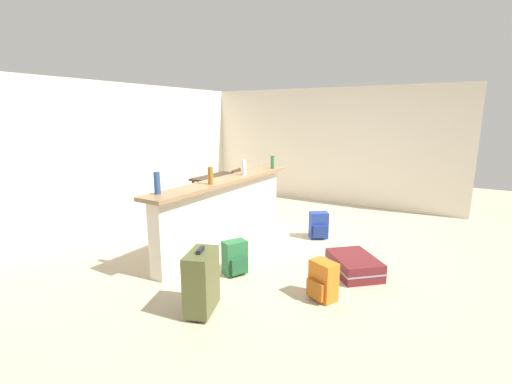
{
  "coord_description": "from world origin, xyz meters",
  "views": [
    {
      "loc": [
        -4.57,
        -2.61,
        1.92
      ],
      "look_at": [
        0.17,
        0.26,
        0.72
      ],
      "focal_mm": 25.04,
      "sensor_mm": 36.0,
      "label": 1
    }
  ],
  "objects": [
    {
      "name": "suitcase_flat_maroon",
      "position": [
        -0.42,
        -1.51,
        0.11
      ],
      "size": [
        0.84,
        0.83,
        0.22
      ],
      "color": "maroon",
      "rests_on": "ground_plane"
    },
    {
      "name": "dining_chair_near_partition",
      "position": [
        0.89,
        1.01,
        0.52
      ],
      "size": [
        0.48,
        0.48,
        0.93
      ],
      "color": "#4C331E",
      "rests_on": "ground_plane"
    },
    {
      "name": "wall_right",
      "position": [
        3.05,
        0.3,
        1.25
      ],
      "size": [
        0.1,
        6.0,
        2.5
      ],
      "primitive_type": "cube",
      "color": "silver",
      "rests_on": "ground_plane"
    },
    {
      "name": "bar_countertop",
      "position": [
        -0.45,
        0.41,
        0.99
      ],
      "size": [
        2.96,
        0.4,
        0.05
      ],
      "primitive_type": "cube",
      "color": "#93704C",
      "rests_on": "partition_half_wall"
    },
    {
      "name": "backpack_orange",
      "position": [
        -1.22,
        -1.41,
        0.2
      ],
      "size": [
        0.31,
        0.33,
        0.42
      ],
      "color": "orange",
      "rests_on": "ground_plane"
    },
    {
      "name": "suitcase_upright_olive",
      "position": [
        -2.08,
        -0.48,
        0.33
      ],
      "size": [
        0.5,
        0.38,
        0.67
      ],
      "color": "#51562D",
      "rests_on": "ground_plane"
    },
    {
      "name": "bottle_green",
      "position": [
        0.82,
        0.32,
        1.12
      ],
      "size": [
        0.06,
        0.06,
        0.22
      ],
      "primitive_type": "cylinder",
      "color": "#2D6B38",
      "rests_on": "bar_countertop"
    },
    {
      "name": "ground_plane",
      "position": [
        0.0,
        0.0,
        -0.03
      ],
      "size": [
        13.0,
        13.0,
        0.05
      ],
      "primitive_type": "cube",
      "color": "#BCAD8E"
    },
    {
      "name": "bottle_amber",
      "position": [
        -0.86,
        0.35,
        1.13
      ],
      "size": [
        0.07,
        0.07,
        0.24
      ],
      "primitive_type": "cylinder",
      "color": "#9E661E",
      "rests_on": "bar_countertop"
    },
    {
      "name": "wall_back",
      "position": [
        0.0,
        3.05,
        1.25
      ],
      "size": [
        6.6,
        0.1,
        2.5
      ],
      "primitive_type": "cube",
      "color": "silver",
      "rests_on": "ground_plane"
    },
    {
      "name": "bottle_clear",
      "position": [
        -0.01,
        0.37,
        1.13
      ],
      "size": [
        0.08,
        0.08,
        0.25
      ],
      "primitive_type": "cylinder",
      "color": "silver",
      "rests_on": "bar_countertop"
    },
    {
      "name": "partition_half_wall",
      "position": [
        -0.45,
        0.41,
        0.48
      ],
      "size": [
        2.8,
        0.2,
        0.96
      ],
      "primitive_type": "cube",
      "color": "silver",
      "rests_on": "ground_plane"
    },
    {
      "name": "dining_table",
      "position": [
        0.99,
        1.52,
        0.65
      ],
      "size": [
        1.1,
        0.8,
        0.74
      ],
      "color": "#332319",
      "rests_on": "ground_plane"
    },
    {
      "name": "backpack_blue",
      "position": [
        0.57,
        -0.66,
        0.2
      ],
      "size": [
        0.33,
        0.34,
        0.42
      ],
      "color": "#233D93",
      "rests_on": "ground_plane"
    },
    {
      "name": "bottle_blue",
      "position": [
        -1.66,
        0.5,
        1.14
      ],
      "size": [
        0.08,
        0.08,
        0.26
      ],
      "primitive_type": "cylinder",
      "color": "#284C89",
      "rests_on": "bar_countertop"
    },
    {
      "name": "backpack_green",
      "position": [
        -1.19,
        -0.27,
        0.2
      ],
      "size": [
        0.33,
        0.32,
        0.42
      ],
      "color": "#286B3D",
      "rests_on": "ground_plane"
    }
  ]
}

